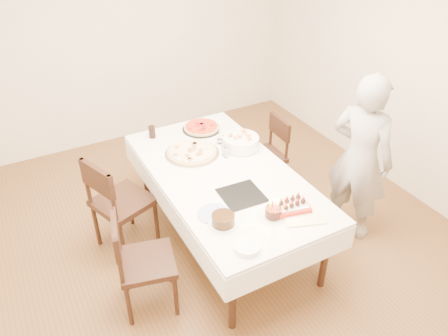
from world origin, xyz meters
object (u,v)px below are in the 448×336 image
cola_glass (152,132)px  pizza_white (192,152)px  strawberry_box (292,206)px  pasta_bowl (241,142)px  taper_candle (220,132)px  person (360,159)px  birthday_cake (273,208)px  chair_right_savory (263,156)px  chair_left_dessert (147,262)px  pizza_pepperoni (201,127)px  layer_cake (223,220)px  dining_table (224,206)px  chair_left_savory (123,202)px

cola_glass → pizza_white: bearing=-65.8°
strawberry_box → pasta_bowl: bearing=82.6°
taper_candle → strawberry_box: taper_candle is taller
person → birthday_cake: person is taller
chair_right_savory → chair_left_dessert: bearing=-149.1°
pizza_pepperoni → layer_cake: size_ratio=1.79×
person → chair_right_savory: bearing=1.1°
cola_glass → layer_cake: (-0.01, -1.51, -0.02)m
birthday_cake → strawberry_box: birthday_cake is taller
chair_right_savory → layer_cake: (-1.08, -1.09, 0.37)m
chair_right_savory → taper_candle: size_ratio=3.38×
dining_table → chair_right_savory: size_ratio=2.49×
chair_right_savory → birthday_cake: (-0.70, -1.19, 0.40)m
pizza_pepperoni → strawberry_box: 1.53m
pizza_white → chair_left_dessert: bearing=-133.5°
chair_right_savory → pizza_white: bearing=-173.6°
chair_left_savory → chair_left_dessert: chair_left_savory is taller
chair_right_savory → person: 1.11m
birthday_cake → taper_candle: bearing=82.1°
pizza_pepperoni → taper_candle: taper_candle is taller
dining_table → pizza_pepperoni: (0.18, 0.83, 0.40)m
person → birthday_cake: bearing=80.5°
birthday_cake → strawberry_box: (0.17, -0.00, -0.05)m
pizza_pepperoni → cola_glass: 0.52m
chair_right_savory → birthday_cake: bearing=-118.0°
taper_candle → cola_glass: taper_candle is taller
chair_right_savory → person: (0.39, -0.96, 0.39)m
cola_glass → layer_cake: size_ratio=0.56×
chair_left_savory → birthday_cake: 1.43m
pizza_pepperoni → taper_candle: size_ratio=1.57×
chair_left_savory → pizza_pepperoni: (1.03, 0.46, 0.28)m
chair_right_savory → cola_glass: cola_glass is taller
chair_left_dessert → cola_glass: 1.48m
person → pizza_pepperoni: 1.62m
cola_glass → layer_cake: 1.51m
chair_left_savory → chair_left_dessert: size_ratio=1.09×
chair_left_savory → pasta_bowl: bearing=157.1°
dining_table → pasta_bowl: 0.64m
chair_left_dessert → layer_cake: chair_left_dessert is taller
layer_cake → chair_right_savory: bearing=45.1°
pasta_bowl → strawberry_box: bearing=-97.4°
chair_right_savory → chair_left_dessert: size_ratio=0.95×
chair_right_savory → taper_candle: taper_candle is taller
layer_cake → chair_left_savory: bearing=118.0°
chair_left_dessert → dining_table: bearing=-142.2°
chair_right_savory → pizza_pepperoni: chair_right_savory is taller
dining_table → pizza_white: pizza_white is taller
chair_left_dessert → person: bearing=-168.4°
chair_left_dessert → birthday_cake: 1.07m
cola_glass → strawberry_box: cola_glass is taller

